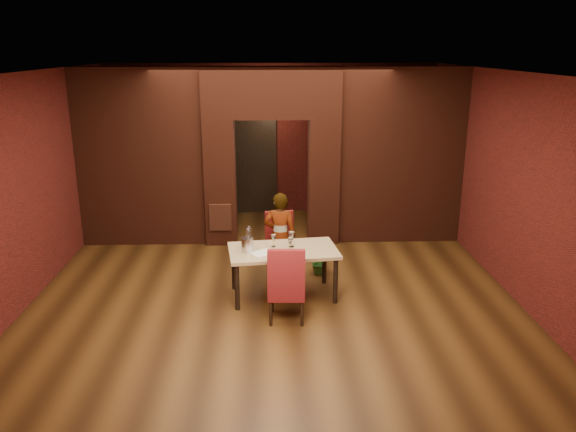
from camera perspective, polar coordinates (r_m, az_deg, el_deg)
name	(u,v)px	position (r m, az deg, el deg)	size (l,w,h in m)	color
floor	(274,282)	(8.83, -1.45, -6.76)	(8.00, 8.00, 0.00)	#492C12
ceiling	(272,71)	(8.09, -1.62, 14.48)	(7.00, 8.00, 0.04)	silver
wall_back	(271,140)	(12.24, -1.72, 7.77)	(7.00, 0.04, 3.20)	maroon
wall_front	(278,300)	(4.52, -1.02, -8.53)	(7.00, 0.04, 3.20)	maroon
wall_left	(33,185)	(9.00, -24.46, 2.90)	(0.04, 8.00, 3.20)	maroon
wall_right	(506,181)	(9.05, 21.27, 3.35)	(0.04, 8.00, 3.20)	maroon
pillar_left	(220,182)	(10.40, -6.87, 3.49)	(0.55, 0.55, 2.30)	maroon
pillar_right	(323,181)	(10.41, 3.62, 3.60)	(0.55, 0.55, 2.30)	maroon
lintel	(271,93)	(10.11, -1.70, 12.41)	(2.45, 0.55, 0.90)	maroon
wing_wall_left	(141,158)	(10.52, -14.69, 5.72)	(2.27, 0.35, 3.20)	maroon
wing_wall_right	(401,156)	(10.55, 11.36, 5.97)	(2.27, 0.35, 3.20)	maroon
vent_panel	(220,217)	(10.27, -6.89, -0.15)	(0.40, 0.03, 0.50)	#9F492E
rear_door	(253,165)	(12.28, -3.57, 5.17)	(0.90, 0.08, 2.10)	black
rear_door_frame	(253,166)	(12.24, -3.58, 5.13)	(1.02, 0.04, 2.22)	black
dining_table	(283,273)	(8.24, -0.50, -5.76)	(1.55, 0.87, 0.73)	tan
chair_far	(281,245)	(8.96, -0.71, -2.92)	(0.46, 0.46, 1.00)	maroon
chair_near	(286,282)	(7.50, -0.16, -6.74)	(0.49, 0.49, 1.07)	maroon
person_seated	(280,235)	(8.80, -0.82, -1.99)	(0.51, 0.33, 1.39)	silver
wine_glass_a	(274,241)	(8.18, -1.48, -2.53)	(0.07, 0.07, 0.18)	white
wine_glass_b	(291,239)	(8.17, 0.35, -2.39)	(0.09, 0.09, 0.23)	white
wine_glass_c	(290,244)	(8.07, 0.23, -2.82)	(0.07, 0.07, 0.18)	white
tasting_sheet	(263,253)	(7.98, -2.53, -3.75)	(0.33, 0.25, 0.00)	silver
wine_bucket	(247,245)	(8.01, -4.17, -2.93)	(0.17, 0.17, 0.20)	#B5B5BD
water_bottle	(249,237)	(8.16, -4.02, -2.11)	(0.07, 0.07, 0.32)	silver
potted_plant	(320,262)	(9.10, 3.27, -4.67)	(0.36, 0.31, 0.40)	#2A6022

